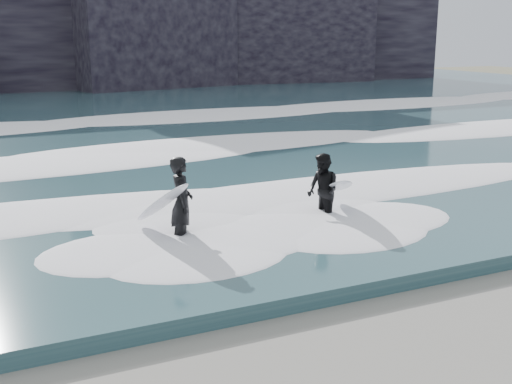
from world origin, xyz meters
The scene contains 7 objects.
sea centered at (0.00, 29.00, 0.15)m, with size 90.00×52.00×0.30m, color #2A4A52.
headland centered at (0.00, 46.00, 5.00)m, with size 70.00×9.00×10.00m, color black.
foam_near centered at (0.00, 9.00, 0.40)m, with size 60.00×3.20×0.20m, color white.
foam_mid centered at (0.00, 16.00, 0.42)m, with size 60.00×4.00×0.24m, color white.
foam_far centered at (0.00, 25.00, 0.45)m, with size 60.00×4.80×0.30m, color white.
surfer_left centered at (-0.74, 6.82, 0.96)m, with size 1.23×1.76×1.91m.
surfer_right centered at (2.71, 6.89, 0.85)m, with size 1.36×1.94×1.69m.
Camera 1 is at (-4.61, -5.17, 4.31)m, focal length 45.00 mm.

